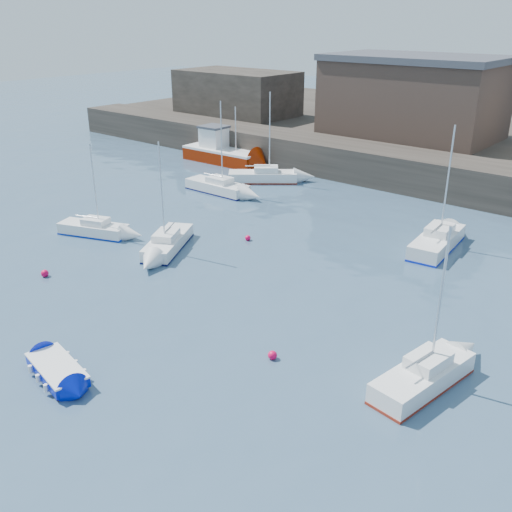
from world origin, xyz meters
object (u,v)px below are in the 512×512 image
Objects in this scene: sailboat_b at (168,242)px; buoy_near at (45,276)px; sailboat_e at (218,187)px; buoy_far at (248,240)px; sailboat_a at (94,229)px; sailboat_h at (263,176)px; sailboat_c at (423,376)px; sailboat_f at (437,241)px; buoy_mid at (272,359)px; blue_dinghy at (57,370)px; fishing_boat at (222,151)px.

sailboat_b reaches higher than buoy_near.
sailboat_e reaches higher than buoy_far.
sailboat_h reaches higher than sailboat_a.
buoy_near reaches higher than buoy_far.
sailboat_c is 18.02× the size of buoy_far.
buoy_mid is (-0.24, -16.69, -0.55)m from sailboat_f.
sailboat_a is at bearing -145.89° from buoy_far.
sailboat_h is (-18.68, 5.30, -0.04)m from sailboat_f.
buoy_near is (-9.36, 5.11, -0.36)m from blue_dinghy.
sailboat_a reaches higher than buoy_mid.
fishing_boat is at bearing 124.57° from sailboat_b.
sailboat_f is 1.00× the size of sailboat_h.
fishing_boat is at bearing 109.95° from sailboat_a.
buoy_mid is at bearing 6.31° from buoy_near.
sailboat_a is 10.59m from buoy_far.
sailboat_c is (24.75, -1.90, 0.08)m from sailboat_a.
blue_dinghy is at bearing -76.37° from buoy_far.
buoy_far is (-10.31, -6.59, -0.55)m from sailboat_f.
buoy_near is (3.95, -18.66, -0.50)m from sailboat_e.
buoy_mid is at bearing -45.12° from buoy_far.
buoy_near is (-15.57, -18.39, -0.55)m from sailboat_f.
sailboat_h is 28.70m from buoy_mid.
sailboat_f is at bearing -0.79° from sailboat_e.
sailboat_h is 14.55m from buoy_far.
sailboat_a is 0.90× the size of sailboat_b.
sailboat_f is at bearing 89.18° from buoy_mid.
sailboat_h is (0.39, 17.82, 0.07)m from sailboat_a.
blue_dinghy is 0.46× the size of sailboat_h.
sailboat_f reaches higher than buoy_mid.
sailboat_a reaches higher than fishing_boat.
sailboat_a is 24.83m from sailboat_c.
buoy_mid is 1.07× the size of buoy_far.
sailboat_h is (0.85, 5.03, 0.02)m from sailboat_e.
sailboat_a is at bearing 167.51° from buoy_mid.
buoy_far is (16.39, -15.07, -1.10)m from fishing_boat.
sailboat_e is 19.53m from sailboat_f.
sailboat_h is 20.79× the size of buoy_far.
buoy_near is at bearing -169.43° from sailboat_c.
sailboat_e is at bearing 143.37° from buoy_far.
blue_dinghy is at bearing -142.65° from sailboat_c.
sailboat_e reaches higher than sailboat_c.
buoy_mid is 14.26m from buoy_far.
sailboat_c is 0.87× the size of sailboat_h.
sailboat_c is 31.35m from sailboat_h.
buoy_near is at bearing -173.69° from buoy_mid.
buoy_far is (-4.10, 16.91, -0.36)m from blue_dinghy.
buoy_near is at bearing -78.04° from sailboat_e.
sailboat_c reaches higher than buoy_near.
sailboat_h reaches higher than buoy_mid.
sailboat_b is at bearing -123.87° from buoy_far.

